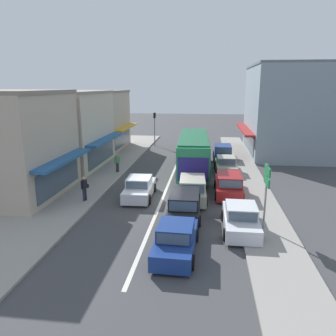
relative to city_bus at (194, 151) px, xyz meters
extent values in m
plane|color=#3F3F42|center=(-1.74, -8.05, -1.88)|extent=(140.00, 140.00, 0.00)
cube|color=silver|center=(-1.74, -4.05, -1.88)|extent=(0.20, 28.00, 0.01)
cube|color=gray|center=(-8.54, -2.05, -1.81)|extent=(5.20, 44.00, 0.14)
cube|color=gray|center=(4.46, -2.05, -1.82)|extent=(2.80, 44.00, 0.12)
cube|color=#B2A38E|center=(-11.94, -8.18, 1.60)|extent=(6.40, 7.72, 6.96)
cube|color=#23568E|center=(-8.29, -8.18, 0.82)|extent=(1.10, 7.11, 0.20)
cube|color=#425160|center=(-8.71, -8.18, -0.48)|extent=(0.06, 6.18, 1.80)
cube|color=gray|center=(-11.94, -8.18, 5.20)|extent=(6.56, 7.72, 0.24)
cube|color=beige|center=(-11.94, 0.40, 1.51)|extent=(6.72, 8.82, 6.78)
cube|color=#23568E|center=(-8.12, 0.40, 0.82)|extent=(1.10, 8.12, 0.20)
cube|color=#425160|center=(-8.54, 0.40, -0.48)|extent=(0.06, 7.06, 1.80)
cube|color=gray|center=(-11.94, 0.40, 5.02)|extent=(6.88, 8.82, 0.24)
cube|color=#B2A38E|center=(-11.94, 9.26, 1.47)|extent=(6.05, 8.42, 6.71)
cube|color=gold|center=(-8.46, 9.26, 0.82)|extent=(1.10, 7.74, 0.20)
cube|color=#425160|center=(-8.88, 9.26, -0.48)|extent=(0.06, 6.73, 1.80)
cube|color=gray|center=(-11.94, 9.26, 4.95)|extent=(6.21, 8.42, 0.24)
cube|color=#84939E|center=(9.76, 9.23, 2.86)|extent=(7.89, 11.97, 9.48)
cube|color=maroon|center=(5.37, 9.23, 0.82)|extent=(1.10, 11.02, 0.20)
cube|color=#425160|center=(5.79, 9.23, -0.48)|extent=(0.06, 9.58, 1.80)
cube|color=slate|center=(9.76, 9.23, 7.72)|extent=(8.05, 11.97, 0.24)
cube|color=#237A4C|center=(0.00, 0.01, -0.12)|extent=(2.94, 10.89, 2.70)
cube|color=#425160|center=(0.00, 0.01, 0.28)|extent=(2.96, 10.46, 0.90)
cube|color=navy|center=(0.22, -5.41, -0.32)|extent=(2.25, 0.15, 1.76)
cube|color=#1A5B39|center=(0.00, 0.01, 1.29)|extent=(2.78, 10.02, 0.12)
cylinder|color=black|center=(-1.39, 3.30, -1.40)|extent=(0.30, 0.97, 0.96)
cylinder|color=black|center=(1.11, 3.41, -1.40)|extent=(0.30, 0.97, 0.96)
cylinder|color=black|center=(-1.13, -3.01, -1.40)|extent=(0.30, 0.97, 0.96)
cylinder|color=black|center=(1.37, -2.91, -1.40)|extent=(0.30, 0.97, 0.96)
cube|color=silver|center=(-3.33, -7.47, -1.37)|extent=(1.85, 4.25, 0.72)
cube|color=silver|center=(-3.33, -7.57, -0.71)|extent=(1.61, 1.85, 0.60)
cube|color=#425160|center=(-3.35, -6.65, -0.71)|extent=(1.44, 0.10, 0.51)
cube|color=#425160|center=(-3.30, -8.49, -0.71)|extent=(1.41, 0.10, 0.48)
cylinder|color=black|center=(-4.23, -6.23, -1.57)|extent=(0.20, 0.63, 0.62)
cylinder|color=black|center=(-2.51, -6.18, -1.57)|extent=(0.20, 0.63, 0.62)
cylinder|color=black|center=(-4.15, -8.75, -1.57)|extent=(0.20, 0.63, 0.62)
cylinder|color=black|center=(-2.43, -8.70, -1.57)|extent=(0.20, 0.63, 0.62)
cube|color=black|center=(-0.01, -10.48, -1.36)|extent=(1.81, 4.52, 0.76)
cube|color=black|center=(0.00, -10.83, -0.64)|extent=(1.67, 2.62, 0.68)
cube|color=#425160|center=(-0.02, -9.51, -0.64)|extent=(1.51, 0.08, 0.58)
cube|color=#425160|center=(0.01, -12.15, -0.64)|extent=(1.48, 0.08, 0.54)
cylinder|color=black|center=(-0.90, -9.14, -1.57)|extent=(0.19, 0.62, 0.62)
cylinder|color=black|center=(0.86, -9.12, -1.57)|extent=(0.19, 0.62, 0.62)
cylinder|color=black|center=(-0.87, -11.84, -1.57)|extent=(0.19, 0.62, 0.62)
cylinder|color=black|center=(0.89, -11.82, -1.57)|extent=(0.19, 0.62, 0.62)
cube|color=navy|center=(-0.09, -14.85, -1.37)|extent=(1.85, 4.25, 0.72)
cube|color=navy|center=(-0.09, -14.95, -0.71)|extent=(1.62, 1.85, 0.60)
cube|color=#425160|center=(-0.06, -14.03, -0.71)|extent=(1.44, 0.10, 0.51)
cube|color=#425160|center=(-0.12, -15.87, -0.71)|extent=(1.41, 0.10, 0.48)
cylinder|color=black|center=(-0.91, -13.57, -1.57)|extent=(0.20, 0.63, 0.62)
cylinder|color=black|center=(0.81, -13.62, -1.57)|extent=(0.20, 0.63, 0.62)
cylinder|color=black|center=(-0.99, -16.08, -1.57)|extent=(0.20, 0.63, 0.62)
cylinder|color=black|center=(0.73, -16.14, -1.57)|extent=(0.20, 0.63, 0.62)
cube|color=#B7B29E|center=(0.28, -7.34, -1.36)|extent=(1.98, 4.58, 0.76)
cube|color=#B7B29E|center=(0.30, -7.69, -0.64)|extent=(1.77, 2.68, 0.68)
cube|color=#425160|center=(0.23, -6.37, -0.64)|extent=(1.51, 0.13, 0.58)
cube|color=#425160|center=(0.36, -9.00, -0.64)|extent=(1.48, 0.13, 0.54)
cylinder|color=black|center=(-0.66, -6.03, -1.57)|extent=(0.21, 0.63, 0.62)
cylinder|color=black|center=(1.09, -5.94, -1.57)|extent=(0.21, 0.63, 0.62)
cylinder|color=black|center=(-0.53, -8.73, -1.57)|extent=(0.21, 0.63, 0.62)
cylinder|color=black|center=(1.23, -8.64, -1.57)|extent=(0.21, 0.63, 0.62)
cube|color=silver|center=(3.06, -12.04, -1.37)|extent=(1.74, 4.21, 0.72)
cube|color=silver|center=(3.06, -12.14, -0.71)|extent=(1.57, 1.81, 0.60)
cube|color=#425160|center=(3.06, -11.22, -0.71)|extent=(1.44, 0.07, 0.51)
cube|color=#425160|center=(3.07, -13.06, -0.71)|extent=(1.40, 0.07, 0.48)
cylinder|color=black|center=(2.20, -10.79, -1.57)|extent=(0.18, 0.62, 0.62)
cylinder|color=black|center=(3.92, -10.78, -1.57)|extent=(0.18, 0.62, 0.62)
cylinder|color=black|center=(2.21, -13.31, -1.57)|extent=(0.18, 0.62, 0.62)
cylinder|color=black|center=(3.93, -13.30, -1.57)|extent=(0.18, 0.62, 0.62)
cube|color=maroon|center=(2.76, -6.07, -1.36)|extent=(1.78, 4.51, 0.76)
cube|color=maroon|center=(2.76, -6.42, -0.64)|extent=(1.65, 2.61, 0.68)
cube|color=#425160|center=(2.76, -5.10, -0.64)|extent=(1.51, 0.07, 0.58)
cube|color=#425160|center=(2.77, -7.74, -0.64)|extent=(1.48, 0.07, 0.54)
cylinder|color=black|center=(1.88, -4.73, -1.57)|extent=(0.18, 0.62, 0.62)
cylinder|color=black|center=(3.64, -4.72, -1.57)|extent=(0.18, 0.62, 0.62)
cylinder|color=black|center=(1.89, -7.43, -1.57)|extent=(0.18, 0.62, 0.62)
cylinder|color=black|center=(3.65, -7.42, -1.57)|extent=(0.18, 0.62, 0.62)
cube|color=#B7B29E|center=(2.87, 0.00, -1.37)|extent=(1.86, 4.26, 0.72)
cube|color=#B7B29E|center=(2.87, -0.10, -0.71)|extent=(1.62, 1.85, 0.60)
cube|color=#425160|center=(2.84, 0.82, -0.71)|extent=(1.44, 0.11, 0.51)
cube|color=#425160|center=(2.91, -1.02, -0.71)|extent=(1.41, 0.11, 0.48)
cylinder|color=black|center=(1.97, 1.23, -1.57)|extent=(0.20, 0.63, 0.62)
cylinder|color=black|center=(3.69, 1.29, -1.57)|extent=(0.20, 0.63, 0.62)
cylinder|color=black|center=(2.05, -1.29, -1.57)|extent=(0.20, 0.63, 0.62)
cylinder|color=black|center=(3.77, -1.23, -1.57)|extent=(0.20, 0.63, 0.62)
cube|color=navy|center=(2.79, 5.29, -1.36)|extent=(1.78, 4.51, 0.76)
cube|color=navy|center=(2.79, 4.94, -0.64)|extent=(1.65, 2.61, 0.68)
cube|color=#425160|center=(2.78, 6.26, -0.64)|extent=(1.51, 0.07, 0.58)
cube|color=#425160|center=(2.79, 3.62, -0.64)|extent=(1.48, 0.07, 0.54)
cylinder|color=black|center=(1.90, 6.64, -1.57)|extent=(0.18, 0.62, 0.62)
cylinder|color=black|center=(3.66, 6.65, -1.57)|extent=(0.18, 0.62, 0.62)
cylinder|color=black|center=(1.91, 3.94, -1.57)|extent=(0.18, 0.62, 0.62)
cylinder|color=black|center=(3.67, 3.95, -1.57)|extent=(0.18, 0.62, 0.62)
cylinder|color=gray|center=(-5.52, 12.44, 0.22)|extent=(0.12, 0.12, 4.20)
cube|color=black|center=(-5.52, 12.44, 1.97)|extent=(0.24, 0.24, 0.68)
sphere|color=black|center=(-5.38, 12.44, 2.20)|extent=(0.13, 0.13, 0.13)
sphere|color=black|center=(-5.38, 12.44, 1.98)|extent=(0.13, 0.13, 0.13)
sphere|color=green|center=(-5.38, 12.44, 1.76)|extent=(0.13, 0.13, 0.13)
cylinder|color=gray|center=(4.29, -11.89, -0.08)|extent=(0.10, 0.10, 3.60)
cube|color=#19753D|center=(4.29, -11.91, 1.42)|extent=(0.08, 1.40, 0.44)
cube|color=white|center=(4.33, -11.91, 1.42)|extent=(0.01, 1.10, 0.10)
cube|color=#19753D|center=(4.29, -11.91, 0.87)|extent=(0.08, 1.40, 0.44)
cube|color=white|center=(4.33, -11.91, 0.87)|extent=(0.01, 1.10, 0.10)
cylinder|color=#232838|center=(-6.71, -9.04, -1.32)|extent=(0.14, 0.14, 0.84)
cylinder|color=#232838|center=(-6.65, -8.87, -1.32)|extent=(0.14, 0.14, 0.84)
cube|color=black|center=(-6.68, -8.95, -0.62)|extent=(0.33, 0.41, 0.56)
sphere|color=tan|center=(-6.68, -8.95, -0.22)|extent=(0.22, 0.22, 0.22)
cylinder|color=black|center=(-6.77, -9.18, -0.62)|extent=(0.09, 0.09, 0.54)
cylinder|color=black|center=(-6.60, -8.73, -0.62)|extent=(0.09, 0.09, 0.54)
cube|color=black|center=(-6.59, -8.66, -0.80)|extent=(0.26, 0.18, 0.22)
cylinder|color=#333338|center=(-6.48, -1.50, -1.32)|extent=(0.14, 0.14, 0.84)
cylinder|color=#333338|center=(-6.58, -1.65, -1.32)|extent=(0.14, 0.14, 0.84)
cube|color=#478951|center=(-6.53, -1.57, -0.62)|extent=(0.39, 0.42, 0.56)
sphere|color=tan|center=(-6.53, -1.57, -0.22)|extent=(0.22, 0.22, 0.22)
cylinder|color=#478951|center=(-6.39, -1.38, -0.62)|extent=(0.09, 0.09, 0.54)
cylinder|color=#478951|center=(-6.67, -1.77, -0.62)|extent=(0.09, 0.09, 0.54)
camera|label=1|loc=(1.21, -28.47, 5.60)|focal=35.00mm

